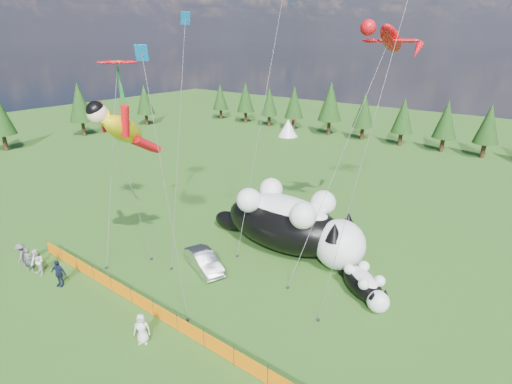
% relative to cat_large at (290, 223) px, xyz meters
% --- Properties ---
extents(ground, '(160.00, 160.00, 0.00)m').
position_rel_cat_large_xyz_m(ground, '(-2.93, -8.19, -2.24)').
color(ground, '#133609').
rests_on(ground, ground).
extents(safety_fence, '(22.06, 0.06, 1.10)m').
position_rel_cat_large_xyz_m(safety_fence, '(-2.93, -11.19, -1.74)').
color(safety_fence, '#262626').
rests_on(safety_fence, ground).
extents(tree_line, '(90.00, 4.00, 8.00)m').
position_rel_cat_large_xyz_m(tree_line, '(-2.93, 36.81, 1.76)').
color(tree_line, black).
rests_on(tree_line, ground).
extents(festival_tents, '(50.00, 3.20, 2.80)m').
position_rel_cat_large_xyz_m(festival_tents, '(8.07, 31.81, -0.84)').
color(festival_tents, white).
rests_on(festival_tents, ground).
extents(cat_large, '(13.03, 4.67, 4.71)m').
position_rel_cat_large_xyz_m(cat_large, '(0.00, 0.00, 0.00)').
color(cat_large, black).
rests_on(cat_large, ground).
extents(cat_small, '(4.25, 3.52, 1.77)m').
position_rel_cat_large_xyz_m(cat_small, '(6.77, -2.14, -1.40)').
color(cat_small, black).
rests_on(cat_small, ground).
extents(car, '(4.18, 2.73, 1.30)m').
position_rel_cat_large_xyz_m(car, '(-3.16, -5.85, -1.59)').
color(car, silver).
rests_on(car, ground).
extents(spectator_a, '(0.75, 0.66, 1.73)m').
position_rel_cat_large_xyz_m(spectator_a, '(-12.38, -13.21, -1.37)').
color(spectator_a, '#535358').
rests_on(spectator_a, ground).
extents(spectator_b, '(0.95, 0.59, 1.90)m').
position_rel_cat_large_xyz_m(spectator_b, '(-11.42, -13.06, -1.29)').
color(spectator_b, silver).
rests_on(spectator_b, ground).
extents(spectator_c, '(1.19, 0.90, 1.82)m').
position_rel_cat_large_xyz_m(spectator_c, '(-9.11, -12.84, -1.33)').
color(spectator_c, '#151C3B').
rests_on(spectator_c, ground).
extents(spectator_d, '(1.27, 1.22, 1.80)m').
position_rel_cat_large_xyz_m(spectator_d, '(-13.33, -13.23, -1.34)').
color(spectator_d, '#535358').
rests_on(spectator_d, ground).
extents(spectator_e, '(1.00, 0.96, 1.72)m').
position_rel_cat_large_xyz_m(spectator_e, '(-0.70, -12.88, -1.38)').
color(spectator_e, silver).
rests_on(spectator_e, ground).
extents(superhero_kite, '(6.11, 6.25, 11.95)m').
position_rel_cat_large_xyz_m(superhero_kite, '(-6.67, -8.51, 7.46)').
color(superhero_kite, yellow).
rests_on(superhero_kite, ground).
extents(gecko_kite, '(4.27, 12.60, 17.29)m').
position_rel_cat_large_xyz_m(gecko_kite, '(4.21, 4.77, 12.55)').
color(gecko_kite, red).
rests_on(gecko_kite, ground).
extents(flower_kite, '(4.33, 6.28, 14.10)m').
position_rel_cat_large_xyz_m(flower_kite, '(-11.04, -5.46, 10.89)').
color(flower_kite, red).
rests_on(flower_kite, ground).
extents(diamond_kite_a, '(1.30, 4.11, 16.86)m').
position_rel_cat_large_xyz_m(diamond_kite_a, '(-5.80, -3.89, 13.11)').
color(diamond_kite_a, '#0B61AC').
rests_on(diamond_kite_a, ground).
extents(diamond_kite_c, '(2.03, 0.87, 14.94)m').
position_rel_cat_large_xyz_m(diamond_kite_c, '(-1.52, -10.54, 11.32)').
color(diamond_kite_c, '#0B61AC').
rests_on(diamond_kite_c, ground).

